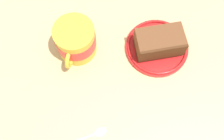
% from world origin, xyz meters
% --- Properties ---
extents(ground_plane, '(1.46, 1.46, 0.03)m').
position_xyz_m(ground_plane, '(0.00, 0.00, -0.01)').
color(ground_plane, tan).
extents(small_plate, '(0.16, 0.16, 0.02)m').
position_xyz_m(small_plate, '(-0.09, -0.06, 0.01)').
color(small_plate, red).
rests_on(small_plate, ground_plane).
extents(cake_slice, '(0.13, 0.12, 0.06)m').
position_xyz_m(cake_slice, '(-0.09, -0.05, 0.04)').
color(cake_slice, '#472814').
rests_on(cake_slice, small_plate).
extents(tea_mug, '(0.10, 0.12, 0.10)m').
position_xyz_m(tea_mug, '(0.10, 0.04, 0.05)').
color(tea_mug, gold).
rests_on(tea_mug, ground_plane).
extents(teaspoon, '(0.09, 0.09, 0.01)m').
position_xyz_m(teaspoon, '(-0.04, 0.21, 0.00)').
color(teaspoon, silver).
rests_on(teaspoon, ground_plane).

